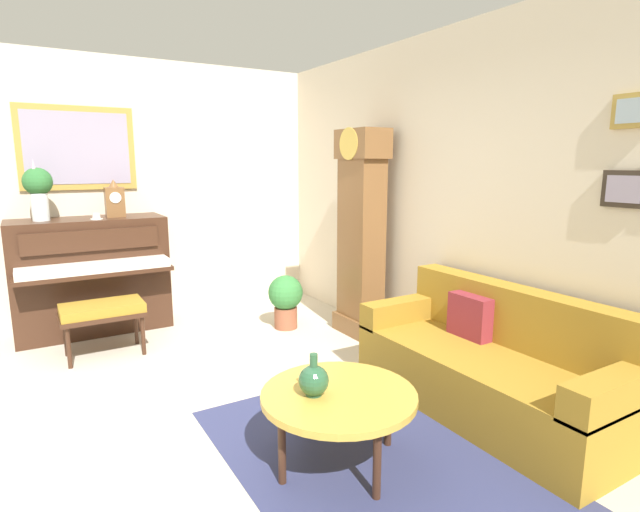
% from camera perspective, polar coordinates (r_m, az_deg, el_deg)
% --- Properties ---
extents(ground_plane, '(6.40, 6.00, 0.10)m').
position_cam_1_polar(ground_plane, '(3.70, -16.35, -18.13)').
color(ground_plane, beige).
extents(wall_left, '(0.13, 4.90, 2.80)m').
position_cam_1_polar(wall_left, '(5.82, -23.74, 6.87)').
color(wall_left, beige).
rests_on(wall_left, ground_plane).
extents(wall_back, '(5.30, 0.13, 2.80)m').
position_cam_1_polar(wall_back, '(4.46, 14.05, 6.46)').
color(wall_back, beige).
rests_on(wall_back, ground_plane).
extents(area_rug, '(2.10, 1.50, 0.01)m').
position_cam_1_polar(area_rug, '(3.16, 5.81, -21.89)').
color(area_rug, navy).
rests_on(area_rug, ground_plane).
extents(piano, '(0.87, 1.44, 1.16)m').
position_cam_1_polar(piano, '(5.54, -24.71, -1.95)').
color(piano, '#3D2316').
rests_on(piano, ground_plane).
extents(piano_bench, '(0.42, 0.70, 0.48)m').
position_cam_1_polar(piano_bench, '(4.83, -23.69, -5.87)').
color(piano_bench, '#3D2316').
rests_on(piano_bench, ground_plane).
extents(grandfather_clock, '(0.52, 0.34, 2.03)m').
position_cam_1_polar(grandfather_clock, '(4.92, 4.73, 1.97)').
color(grandfather_clock, brown).
rests_on(grandfather_clock, ground_plane).
extents(couch, '(1.90, 0.80, 0.84)m').
position_cam_1_polar(couch, '(3.73, 19.12, -11.86)').
color(couch, olive).
rests_on(couch, ground_plane).
extents(coffee_table, '(0.88, 0.88, 0.44)m').
position_cam_1_polar(coffee_table, '(2.90, 2.17, -15.91)').
color(coffee_table, gold).
rests_on(coffee_table, ground_plane).
extents(mantel_clock, '(0.13, 0.18, 0.38)m').
position_cam_1_polar(mantel_clock, '(5.47, -22.50, 5.95)').
color(mantel_clock, brown).
rests_on(mantel_clock, piano).
extents(flower_vase, '(0.26, 0.26, 0.58)m').
position_cam_1_polar(flower_vase, '(5.41, -29.63, 6.85)').
color(flower_vase, silver).
rests_on(flower_vase, piano).
extents(teacup, '(0.12, 0.12, 0.06)m').
position_cam_1_polar(teacup, '(5.32, -24.27, 4.11)').
color(teacup, white).
rests_on(teacup, piano).
extents(green_jug, '(0.17, 0.17, 0.24)m').
position_cam_1_polar(green_jug, '(2.82, -0.73, -14.06)').
color(green_jug, '#234C33').
rests_on(green_jug, coffee_table).
extents(potted_plant, '(0.36, 0.36, 0.56)m').
position_cam_1_polar(potted_plant, '(5.19, -3.97, -4.82)').
color(potted_plant, '#935138').
rests_on(potted_plant, ground_plane).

